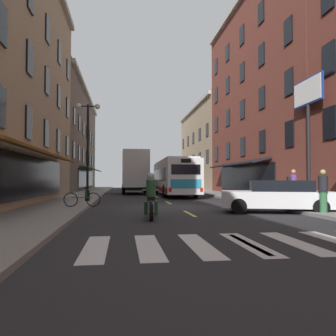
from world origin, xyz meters
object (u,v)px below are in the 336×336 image
at_px(motorcycle_rider, 151,199).
at_px(billboard_sign, 308,109).
at_px(pedestrian_near, 293,186).
at_px(bicycle_near, 82,199).
at_px(pedestrian_mid, 323,190).
at_px(box_truck, 135,172).
at_px(sedan_mid, 277,196).
at_px(sedan_near, 133,185).
at_px(street_lamp_twin, 88,147).
at_px(transit_bus, 174,177).

bearing_deg(motorcycle_rider, billboard_sign, 26.95).
bearing_deg(pedestrian_near, bicycle_near, -80.20).
distance_m(pedestrian_near, pedestrian_mid, 4.26).
relative_size(box_truck, bicycle_near, 4.23).
distance_m(bicycle_near, pedestrian_near, 10.63).
bearing_deg(pedestrian_near, sedan_mid, -29.85).
bearing_deg(sedan_near, sedan_mid, -80.70).
distance_m(sedan_mid, pedestrian_near, 3.56).
relative_size(box_truck, street_lamp_twin, 1.25).
relative_size(billboard_sign, motorcycle_rider, 3.23).
xyz_separation_m(bicycle_near, street_lamp_twin, (-0.19, 4.13, 2.83)).
bearing_deg(pedestrian_near, street_lamp_twin, -101.24).
xyz_separation_m(transit_bus, box_truck, (-3.23, 4.14, 0.48)).
bearing_deg(billboard_sign, pedestrian_mid, -114.96).
relative_size(pedestrian_near, pedestrian_mid, 1.08).
distance_m(billboard_sign, street_lamp_twin, 12.56).
relative_size(billboard_sign, street_lamp_twin, 1.15).
bearing_deg(motorcycle_rider, pedestrian_near, 28.30).
height_order(sedan_mid, pedestrian_mid, pedestrian_mid).
xyz_separation_m(transit_bus, street_lamp_twin, (-6.48, -8.51, 1.73)).
bearing_deg(pedestrian_mid, street_lamp_twin, -52.72).
relative_size(transit_bus, street_lamp_twin, 2.08).
relative_size(bicycle_near, street_lamp_twin, 0.30).
height_order(sedan_near, pedestrian_mid, pedestrian_mid).
bearing_deg(street_lamp_twin, pedestrian_near, -20.28).
height_order(transit_bus, motorcycle_rider, transit_bus).
xyz_separation_m(billboard_sign, pedestrian_mid, (-2.07, -4.45, -4.20)).
bearing_deg(pedestrian_near, transit_bus, -151.90).
relative_size(motorcycle_rider, street_lamp_twin, 0.36).
relative_size(box_truck, sedan_mid, 1.49).
bearing_deg(sedan_mid, street_lamp_twin, 141.79).
bearing_deg(box_truck, pedestrian_mid, -72.52).
xyz_separation_m(sedan_mid, street_lamp_twin, (-8.57, 6.75, 2.63)).
xyz_separation_m(transit_bus, sedan_near, (-3.05, 16.18, -0.91)).
height_order(sedan_mid, motorcycle_rider, motorcycle_rider).
height_order(motorcycle_rider, street_lamp_twin, street_lamp_twin).
height_order(sedan_mid, pedestrian_near, pedestrian_near).
height_order(billboard_sign, bicycle_near, billboard_sign).
bearing_deg(bicycle_near, sedan_near, 83.59).
xyz_separation_m(box_truck, street_lamp_twin, (-3.25, -12.65, 1.25)).
height_order(box_truck, street_lamp_twin, street_lamp_twin).
bearing_deg(box_truck, sedan_mid, -74.66).
bearing_deg(street_lamp_twin, box_truck, 75.60).
relative_size(box_truck, pedestrian_near, 4.04).
relative_size(pedestrian_mid, street_lamp_twin, 0.29).
relative_size(sedan_mid, street_lamp_twin, 0.84).
distance_m(box_truck, motorcycle_rider, 20.84).
distance_m(motorcycle_rider, pedestrian_near, 8.77).
distance_m(sedan_near, pedestrian_near, 29.62).
bearing_deg(transit_bus, billboard_sign, -66.16).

